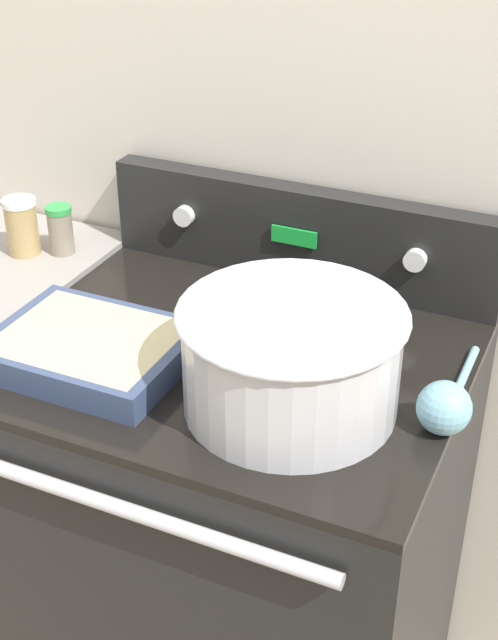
{
  "coord_description": "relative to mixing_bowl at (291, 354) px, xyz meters",
  "views": [
    {
      "loc": [
        0.55,
        -0.83,
        1.74
      ],
      "look_at": [
        0.02,
        0.34,
        0.98
      ],
      "focal_mm": 50.0,
      "sensor_mm": 36.0,
      "label": 1
    }
  ],
  "objects": [
    {
      "name": "spice_jar_green_cap",
      "position": [
        -0.61,
        0.28,
        -0.03
      ],
      "size": [
        0.05,
        0.05,
        0.1
      ],
      "color": "gray",
      "rests_on": "side_counter"
    },
    {
      "name": "kitchen_wall",
      "position": [
        -0.14,
        0.46,
        0.23
      ],
      "size": [
        8.0,
        0.05,
        2.5
      ],
      "color": "beige",
      "rests_on": "ground_plane"
    },
    {
      "name": "casserole_dish",
      "position": [
        -0.35,
        -0.02,
        -0.07
      ],
      "size": [
        0.32,
        0.25,
        0.05
      ],
      "color": "#38476B",
      "rests_on": "stove_range"
    },
    {
      "name": "spice_jar_white_cap",
      "position": [
        -0.68,
        0.25,
        -0.02
      ],
      "size": [
        0.07,
        0.07,
        0.12
      ],
      "color": "tan",
      "rests_on": "side_counter"
    },
    {
      "name": "stove_range",
      "position": [
        -0.14,
        0.1,
        -0.56
      ],
      "size": [
        0.77,
        0.67,
        0.92
      ],
      "color": "black",
      "rests_on": "ground_plane"
    },
    {
      "name": "ladle",
      "position": [
        0.23,
        0.05,
        -0.06
      ],
      "size": [
        0.08,
        0.27,
        0.08
      ],
      "color": "#7AB2C6",
      "rests_on": "stove_range"
    },
    {
      "name": "mixing_bowl",
      "position": [
        0.0,
        0.0,
        0.0
      ],
      "size": [
        0.35,
        0.35,
        0.17
      ],
      "color": "silver",
      "rests_on": "stove_range"
    },
    {
      "name": "control_panel",
      "position": [
        -0.14,
        0.4,
        -0.0
      ],
      "size": [
        0.77,
        0.07,
        0.19
      ],
      "color": "black",
      "rests_on": "stove_range"
    }
  ]
}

